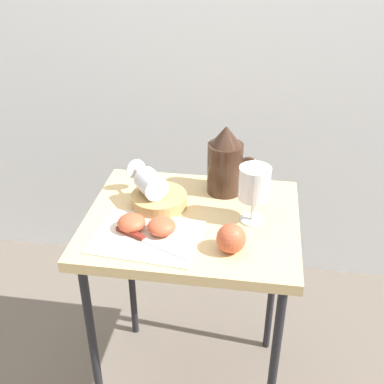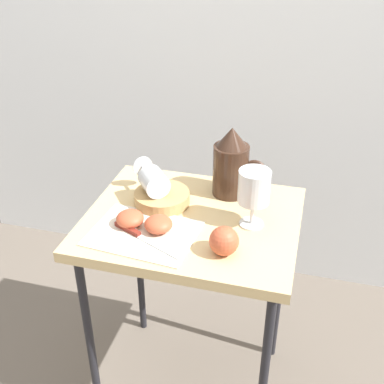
% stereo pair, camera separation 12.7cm
% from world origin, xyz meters
% --- Properties ---
extents(ground_plane, '(6.00, 6.00, 0.00)m').
position_xyz_m(ground_plane, '(0.00, 0.00, 0.00)').
color(ground_plane, '#665B51').
extents(curtain_drape, '(2.40, 0.03, 2.22)m').
position_xyz_m(curtain_drape, '(0.00, 0.69, 1.11)').
color(curtain_drape, white).
rests_on(curtain_drape, ground_plane).
extents(table, '(0.58, 0.48, 0.68)m').
position_xyz_m(table, '(0.00, 0.00, 0.61)').
color(table, tan).
rests_on(table, ground_plane).
extents(linen_napkin, '(0.28, 0.23, 0.00)m').
position_xyz_m(linen_napkin, '(-0.10, -0.11, 0.68)').
color(linen_napkin, beige).
rests_on(linen_napkin, table).
extents(basket_tray, '(0.16, 0.16, 0.03)m').
position_xyz_m(basket_tray, '(-0.10, 0.05, 0.69)').
color(basket_tray, tan).
rests_on(basket_tray, table).
extents(pitcher, '(0.15, 0.10, 0.21)m').
position_xyz_m(pitcher, '(0.07, 0.15, 0.76)').
color(pitcher, '#382319').
rests_on(pitcher, table).
extents(wine_glass_upright, '(0.08, 0.08, 0.16)m').
position_xyz_m(wine_glass_upright, '(0.16, 0.01, 0.78)').
color(wine_glass_upright, silver).
rests_on(wine_glass_upright, table).
extents(wine_glass_tipped_near, '(0.14, 0.15, 0.07)m').
position_xyz_m(wine_glass_tipped_near, '(-0.12, 0.05, 0.75)').
color(wine_glass_tipped_near, silver).
rests_on(wine_glass_tipped_near, basket_tray).
extents(apple_half_left, '(0.07, 0.07, 0.04)m').
position_xyz_m(apple_half_left, '(-0.15, -0.08, 0.70)').
color(apple_half_left, '#C15133').
rests_on(apple_half_left, linen_napkin).
extents(apple_half_right, '(0.07, 0.07, 0.04)m').
position_xyz_m(apple_half_right, '(-0.07, -0.09, 0.70)').
color(apple_half_right, '#C15133').
rests_on(apple_half_right, linen_napkin).
extents(apple_whole, '(0.07, 0.07, 0.07)m').
position_xyz_m(apple_whole, '(0.12, -0.13, 0.71)').
color(apple_whole, '#C15133').
rests_on(apple_whole, table).
extents(knife, '(0.21, 0.11, 0.01)m').
position_xyz_m(knife, '(-0.11, -0.12, 0.69)').
color(knife, silver).
rests_on(knife, linen_napkin).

